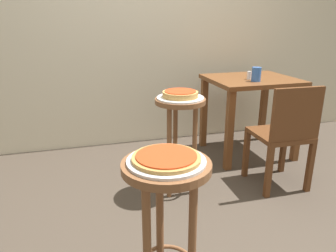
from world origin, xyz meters
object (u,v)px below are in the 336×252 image
pizza_middle (180,94)px  dining_table (250,92)px  serving_plate_foreground (166,161)px  pizza_foreground (166,157)px  stool_foreground (166,207)px  wooden_chair (285,133)px  cup_near_edge (256,74)px  stool_middle (180,125)px  serving_plate_middle (180,98)px  condiment_shaker (249,75)px

pizza_middle → dining_table: (0.90, 0.56, -0.16)m
serving_plate_foreground → pizza_foreground: pizza_foreground is taller
stool_foreground → pizza_foreground: pizza_foreground is taller
stool_foreground → serving_plate_foreground: (0.00, 0.00, 0.21)m
serving_plate_foreground → pizza_foreground: (0.00, 0.00, 0.02)m
serving_plate_foreground → wooden_chair: bearing=35.7°
dining_table → cup_near_edge: bearing=-108.2°
serving_plate_foreground → stool_middle: size_ratio=0.43×
serving_plate_middle → wooden_chair: 0.87m
stool_middle → condiment_shaker: 1.01m
pizza_foreground → wooden_chair: 1.50m
stool_middle → pizza_middle: (0.00, 0.00, 0.24)m
stool_foreground → pizza_foreground: size_ratio=2.69×
pizza_middle → cup_near_edge: 0.93m
stool_foreground → wooden_chair: size_ratio=0.89×
dining_table → condiment_shaker: size_ratio=11.19×
pizza_middle → condiment_shaker: (0.83, 0.50, 0.02)m
wooden_chair → condiment_shaker: bearing=87.3°
serving_plate_middle → condiment_shaker: 0.97m
dining_table → serving_plate_foreground: bearing=-129.3°
pizza_middle → stool_middle: bearing=-90.0°
serving_plate_foreground → condiment_shaker: (1.23, 1.52, 0.04)m
stool_foreground → cup_near_edge: (1.23, 1.41, 0.28)m
dining_table → cup_near_edge: cup_near_edge is taller
wooden_chair → stool_foreground: bearing=-144.3°
pizza_middle → cup_near_edge: cup_near_edge is taller
serving_plate_middle → wooden_chair: wooden_chair is taller
serving_plate_middle → condiment_shaker: size_ratio=4.74×
stool_foreground → condiment_shaker: 1.97m
dining_table → wooden_chair: size_ratio=0.95×
stool_middle → cup_near_edge: 0.97m
serving_plate_middle → wooden_chair: size_ratio=0.40×
pizza_middle → dining_table: size_ratio=0.32×
dining_table → condiment_shaker: (-0.06, -0.06, 0.18)m
pizza_foreground → condiment_shaker: bearing=51.1°
cup_near_edge → condiment_shaker: (-0.01, 0.11, -0.03)m
stool_middle → cup_near_edge: bearing=24.8°
pizza_foreground → serving_plate_foreground: bearing=0.0°
serving_plate_middle → condiment_shaker: bearing=30.9°
cup_near_edge → condiment_shaker: size_ratio=1.74×
stool_middle → dining_table: bearing=31.8°
stool_middle → pizza_middle: 0.24m
serving_plate_foreground → stool_middle: (0.39, 1.02, -0.21)m
wooden_chair → serving_plate_middle: bearing=168.7°
pizza_middle → dining_table: pizza_middle is taller
serving_plate_middle → dining_table: 1.07m
pizza_foreground → pizza_middle: size_ratio=1.09×
pizza_middle → wooden_chair: wooden_chair is taller
serving_plate_foreground → pizza_foreground: 0.02m
pizza_foreground → condiment_shaker: (1.23, 1.52, 0.03)m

